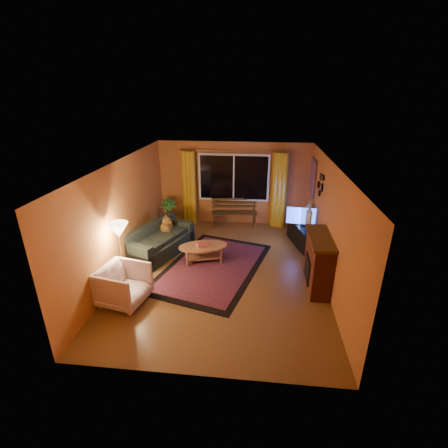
# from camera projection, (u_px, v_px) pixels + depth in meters

# --- Properties ---
(floor) EXTENTS (4.50, 6.00, 0.02)m
(floor) POSITION_uv_depth(u_px,v_px,m) (223.00, 271.00, 7.51)
(floor) COLOR brown
(floor) RESTS_ON ground
(ceiling) EXTENTS (4.50, 6.00, 0.02)m
(ceiling) POSITION_uv_depth(u_px,v_px,m) (222.00, 163.00, 6.54)
(ceiling) COLOR white
(ceiling) RESTS_ON ground
(wall_back) EXTENTS (4.50, 0.02, 2.50)m
(wall_back) POSITION_uv_depth(u_px,v_px,m) (234.00, 184.00, 9.79)
(wall_back) COLOR #C67035
(wall_back) RESTS_ON ground
(wall_left) EXTENTS (0.02, 6.00, 2.50)m
(wall_left) POSITION_uv_depth(u_px,v_px,m) (122.00, 217.00, 7.25)
(wall_left) COLOR #C67035
(wall_left) RESTS_ON ground
(wall_right) EXTENTS (0.02, 6.00, 2.50)m
(wall_right) POSITION_uv_depth(u_px,v_px,m) (329.00, 225.00, 6.80)
(wall_right) COLOR #C67035
(wall_right) RESTS_ON ground
(window) EXTENTS (2.00, 0.02, 1.30)m
(window) POSITION_uv_depth(u_px,v_px,m) (234.00, 178.00, 9.65)
(window) COLOR black
(window) RESTS_ON wall_back
(curtain_rod) EXTENTS (3.20, 0.03, 0.03)m
(curtain_rod) POSITION_uv_depth(u_px,v_px,m) (234.00, 151.00, 9.30)
(curtain_rod) COLOR #BF8C3F
(curtain_rod) RESTS_ON wall_back
(curtain_left) EXTENTS (0.36, 0.36, 2.24)m
(curtain_left) POSITION_uv_depth(u_px,v_px,m) (189.00, 188.00, 9.85)
(curtain_left) COLOR gold
(curtain_left) RESTS_ON ground
(curtain_right) EXTENTS (0.36, 0.36, 2.24)m
(curtain_right) POSITION_uv_depth(u_px,v_px,m) (279.00, 191.00, 9.58)
(curtain_right) COLOR gold
(curtain_right) RESTS_ON ground
(bench) EXTENTS (1.42, 0.61, 0.41)m
(bench) POSITION_uv_depth(u_px,v_px,m) (234.00, 219.00, 9.94)
(bench) COLOR #402B11
(bench) RESTS_ON ground
(potted_plant) EXTENTS (0.59, 0.59, 0.88)m
(potted_plant) POSITION_uv_depth(u_px,v_px,m) (169.00, 214.00, 9.71)
(potted_plant) COLOR #235B1E
(potted_plant) RESTS_ON ground
(sofa) EXTENTS (1.46, 2.07, 0.77)m
(sofa) POSITION_uv_depth(u_px,v_px,m) (160.00, 240.00, 8.15)
(sofa) COLOR black
(sofa) RESTS_ON ground
(dog) EXTENTS (0.37, 0.45, 0.43)m
(dog) POSITION_uv_depth(u_px,v_px,m) (166.00, 226.00, 8.46)
(dog) COLOR brown
(dog) RESTS_ON sofa
(armchair) EXTENTS (0.93, 0.97, 0.85)m
(armchair) POSITION_uv_depth(u_px,v_px,m) (124.00, 283.00, 6.24)
(armchair) COLOR beige
(armchair) RESTS_ON ground
(floor_lamp) EXTENTS (0.30, 0.30, 1.44)m
(floor_lamp) POSITION_uv_depth(u_px,v_px,m) (122.00, 256.00, 6.66)
(floor_lamp) COLOR #BF8C3F
(floor_lamp) RESTS_ON ground
(rug) EXTENTS (2.80, 3.61, 0.02)m
(rug) POSITION_uv_depth(u_px,v_px,m) (213.00, 267.00, 7.65)
(rug) COLOR maroon
(rug) RESTS_ON ground
(coffee_table) EXTENTS (1.45, 1.45, 0.42)m
(coffee_table) POSITION_uv_depth(u_px,v_px,m) (203.00, 253.00, 7.84)
(coffee_table) COLOR #A26A43
(coffee_table) RESTS_ON ground
(tv_console) EXTENTS (0.77, 1.40, 0.55)m
(tv_console) POSITION_uv_depth(u_px,v_px,m) (304.00, 235.00, 8.65)
(tv_console) COLOR black
(tv_console) RESTS_ON ground
(television) EXTENTS (0.22, 0.98, 0.56)m
(television) POSITION_uv_depth(u_px,v_px,m) (306.00, 216.00, 8.44)
(television) COLOR black
(television) RESTS_ON tv_console
(fireplace) EXTENTS (0.40, 1.20, 1.10)m
(fireplace) POSITION_uv_depth(u_px,v_px,m) (318.00, 263.00, 6.72)
(fireplace) COLOR maroon
(fireplace) RESTS_ON ground
(mirror_cluster) EXTENTS (0.06, 0.60, 0.56)m
(mirror_cluster) POSITION_uv_depth(u_px,v_px,m) (320.00, 183.00, 7.78)
(mirror_cluster) COLOR black
(mirror_cluster) RESTS_ON wall_right
(painting) EXTENTS (0.04, 0.76, 0.96)m
(painting) POSITION_uv_depth(u_px,v_px,m) (313.00, 177.00, 8.90)
(painting) COLOR #E5551E
(painting) RESTS_ON wall_right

